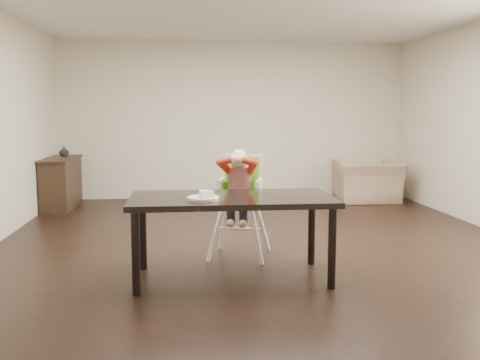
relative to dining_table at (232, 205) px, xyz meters
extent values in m
plane|color=black|center=(0.43, 1.15, -0.67)|extent=(7.00, 7.00, 0.00)
cube|color=beige|center=(0.43, 4.65, 0.68)|extent=(6.00, 0.02, 2.70)
cube|color=beige|center=(0.43, -2.35, 0.68)|extent=(6.00, 0.02, 2.70)
cube|color=black|center=(0.00, 0.00, 0.05)|extent=(1.80, 0.90, 0.05)
cylinder|color=black|center=(-0.82, -0.37, -0.32)|extent=(0.07, 0.07, 0.70)
cylinder|color=black|center=(0.82, -0.37, -0.32)|extent=(0.07, 0.07, 0.70)
cylinder|color=black|center=(-0.82, 0.37, -0.32)|extent=(0.07, 0.07, 0.70)
cylinder|color=black|center=(0.82, 0.37, -0.32)|extent=(0.07, 0.07, 0.70)
cylinder|color=white|center=(-0.12, 0.59, -0.37)|extent=(0.05, 0.05, 0.59)
cylinder|color=white|center=(0.29, 0.48, -0.37)|extent=(0.05, 0.05, 0.59)
cylinder|color=white|center=(0.00, 1.00, -0.37)|extent=(0.05, 0.05, 0.59)
cylinder|color=white|center=(0.41, 0.88, -0.37)|extent=(0.05, 0.05, 0.59)
cube|color=white|center=(0.14, 0.74, -0.08)|extent=(0.51, 0.48, 0.05)
cube|color=#6ED41B|center=(0.14, 0.74, -0.04)|extent=(0.41, 0.40, 0.03)
cube|color=white|center=(0.19, 0.90, 0.17)|extent=(0.42, 0.17, 0.44)
cube|color=#6ED41B|center=(0.18, 0.86, 0.16)|extent=(0.35, 0.12, 0.40)
cube|color=black|center=(0.09, 0.81, 0.16)|extent=(0.08, 0.19, 0.02)
cube|color=black|center=(0.23, 0.77, 0.16)|extent=(0.08, 0.19, 0.02)
cylinder|color=#A31B12|center=(0.14, 0.74, 0.12)|extent=(0.30, 0.30, 0.29)
sphere|color=beige|center=(0.14, 0.72, 0.35)|extent=(0.24, 0.24, 0.19)
ellipsoid|color=brown|center=(0.15, 0.74, 0.37)|extent=(0.24, 0.23, 0.15)
sphere|color=beige|center=(0.08, 0.63, 0.36)|extent=(0.10, 0.10, 0.08)
sphere|color=beige|center=(0.15, 0.61, 0.36)|extent=(0.10, 0.10, 0.08)
cylinder|color=white|center=(-0.26, -0.17, 0.09)|extent=(0.33, 0.33, 0.02)
torus|color=white|center=(-0.26, -0.17, 0.10)|extent=(0.33, 0.33, 0.01)
imported|color=tan|center=(2.63, 3.95, -0.21)|extent=(1.08, 0.73, 0.91)
cube|color=black|center=(-2.35, 3.85, -0.29)|extent=(0.40, 1.20, 0.76)
cube|color=black|center=(-2.35, 3.85, 0.10)|extent=(0.44, 1.26, 0.03)
imported|color=#99999E|center=(-2.35, 4.12, 0.20)|extent=(0.17, 0.18, 0.16)
camera|label=1|loc=(-0.40, -4.68, 0.82)|focal=40.00mm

